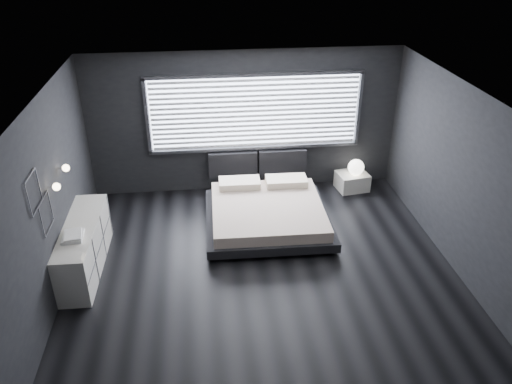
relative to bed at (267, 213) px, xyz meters
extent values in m
plane|color=black|center=(-0.24, -1.22, -0.26)|extent=(6.00, 6.00, 0.00)
plane|color=white|center=(-0.24, -1.22, 2.54)|extent=(6.00, 6.00, 0.00)
cube|color=black|center=(-0.24, 1.53, 1.14)|extent=(6.00, 0.04, 2.80)
cube|color=black|center=(-0.24, -3.97, 1.14)|extent=(6.00, 0.04, 2.80)
cube|color=black|center=(-3.24, -1.22, 1.14)|extent=(0.04, 5.50, 2.80)
cube|color=black|center=(2.76, -1.22, 1.14)|extent=(0.04, 5.50, 2.80)
cube|color=white|center=(-0.04, 1.51, 1.35)|extent=(4.00, 0.02, 1.38)
cube|color=#47474C|center=(-2.08, 1.48, 1.35)|extent=(0.06, 0.08, 1.48)
cube|color=#47474C|center=(2.00, 1.48, 1.35)|extent=(0.06, 0.08, 1.48)
cube|color=#47474C|center=(-0.04, 1.48, 2.08)|extent=(4.14, 0.08, 0.06)
cube|color=#47474C|center=(-0.04, 1.48, 0.62)|extent=(4.14, 0.08, 0.06)
cube|color=silver|center=(-0.04, 1.45, 1.35)|extent=(3.94, 0.03, 1.32)
cube|color=black|center=(-0.50, 1.42, 0.31)|extent=(0.96, 0.16, 0.52)
cube|color=black|center=(0.50, 1.42, 0.31)|extent=(0.96, 0.16, 0.52)
cylinder|color=silver|center=(-3.19, -1.17, 1.34)|extent=(0.10, 0.02, 0.02)
sphere|color=#FFE5B7|center=(-3.12, -1.17, 1.34)|extent=(0.11, 0.11, 0.11)
cylinder|color=silver|center=(-3.19, -0.57, 1.34)|extent=(0.10, 0.02, 0.02)
sphere|color=#FFE5B7|center=(-3.12, -0.57, 1.34)|extent=(0.11, 0.11, 0.11)
cube|color=#47474C|center=(-3.22, -1.77, 1.82)|extent=(0.01, 0.46, 0.02)
cube|color=#47474C|center=(-3.22, -1.77, 1.36)|extent=(0.01, 0.46, 0.02)
cube|color=#47474C|center=(-3.22, -1.54, 1.59)|extent=(0.01, 0.02, 0.46)
cube|color=#47474C|center=(-3.22, -2.00, 1.59)|extent=(0.01, 0.02, 0.46)
cube|color=#47474C|center=(-3.22, -1.52, 1.35)|extent=(0.01, 0.46, 0.02)
cube|color=#47474C|center=(-3.22, -1.52, 0.89)|extent=(0.01, 0.46, 0.02)
cube|color=#47474C|center=(-3.22, -1.29, 1.12)|extent=(0.01, 0.02, 0.46)
cube|color=#47474C|center=(-3.22, -1.75, 1.12)|extent=(0.01, 0.02, 0.46)
cube|color=black|center=(-0.96, -0.86, -0.22)|extent=(0.12, 0.12, 0.08)
cube|color=black|center=(0.92, -0.90, -0.22)|extent=(0.12, 0.12, 0.08)
cube|color=black|center=(-0.92, 0.82, -0.22)|extent=(0.12, 0.12, 0.08)
cube|color=black|center=(0.96, 0.78, -0.22)|extent=(0.12, 0.12, 0.08)
cube|color=black|center=(0.00, -0.04, -0.10)|extent=(2.22, 2.13, 0.16)
cube|color=#C2AE9E|center=(0.00, -0.04, 0.07)|extent=(1.98, 1.98, 0.20)
cube|color=beige|center=(-0.43, 0.74, 0.24)|extent=(0.78, 0.43, 0.13)
cube|color=beige|center=(0.46, 0.72, 0.24)|extent=(0.78, 0.43, 0.13)
cube|color=silver|center=(1.91, 1.18, -0.09)|extent=(0.67, 0.58, 0.35)
sphere|color=white|center=(1.94, 1.13, 0.25)|extent=(0.32, 0.32, 0.32)
cube|color=silver|center=(-3.02, -0.90, 0.13)|extent=(0.58, 1.96, 0.78)
cube|color=#47474C|center=(-2.75, -0.90, 0.13)|extent=(0.04, 1.93, 0.76)
cube|color=white|center=(-3.03, -1.22, 0.54)|extent=(0.31, 0.39, 0.04)
cube|color=white|center=(-3.02, -1.24, 0.58)|extent=(0.29, 0.36, 0.03)
camera|label=1|loc=(-1.08, -7.55, 4.59)|focal=35.00mm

